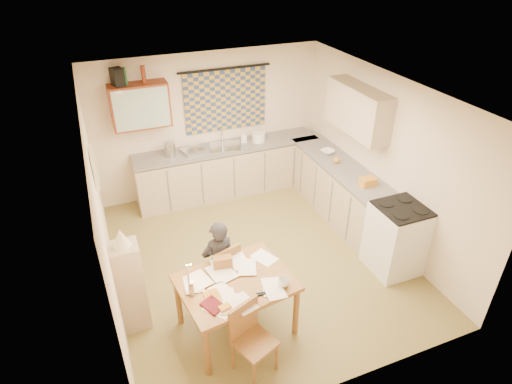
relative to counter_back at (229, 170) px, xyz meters
name	(u,v)px	position (x,y,z in m)	size (l,w,h in m)	color
floor	(258,258)	(-0.22, -1.95, -0.46)	(4.00, 4.50, 0.02)	olive
ceiling	(258,92)	(-0.22, -1.95, 2.06)	(4.00, 4.50, 0.02)	white
wall_back	(209,124)	(-0.22, 0.31, 0.80)	(4.00, 0.02, 2.50)	beige
wall_front	(351,300)	(-0.22, -4.21, 0.80)	(4.00, 0.02, 2.50)	beige
wall_left	(100,216)	(-2.23, -1.95, 0.80)	(0.02, 4.50, 2.50)	beige
wall_right	(384,159)	(1.79, -1.95, 0.80)	(0.02, 4.50, 2.50)	beige
window_blind	(226,101)	(0.08, 0.27, 1.20)	(1.45, 0.03, 1.05)	navy
curtain_rod	(225,69)	(0.08, 0.25, 1.75)	(0.04, 0.04, 1.60)	black
wall_cabinet	(140,106)	(-1.37, 0.13, 1.35)	(0.90, 0.34, 0.70)	#65240F
wall_cabinet_glass	(142,109)	(-1.37, -0.04, 1.35)	(0.84, 0.02, 0.64)	#99B2A5
upper_cabinet_right	(358,109)	(1.61, -1.40, 1.40)	(0.34, 1.30, 0.70)	tan
framed_print	(94,167)	(-2.19, -1.55, 1.25)	(0.04, 0.50, 0.40)	beige
print_canvas	(96,167)	(-2.17, -1.55, 1.25)	(0.01, 0.42, 0.32)	beige
counter_back	(229,170)	(0.00, 0.00, 0.00)	(3.30, 0.62, 0.92)	tan
counter_right	(347,197)	(1.48, -1.60, 0.00)	(0.62, 2.95, 0.92)	tan
stove	(397,238)	(1.48, -2.86, 0.06)	(0.66, 0.66, 1.02)	white
sink	(226,149)	(-0.04, 0.00, 0.43)	(0.55, 0.45, 0.10)	silver
tap	(222,135)	(-0.04, 0.18, 0.61)	(0.03, 0.03, 0.28)	silver
dish_rack	(192,150)	(-0.63, 0.00, 0.50)	(0.35, 0.30, 0.06)	silver
kettle	(170,149)	(-1.01, 0.00, 0.59)	(0.18, 0.18, 0.24)	silver
mixing_bowl	(258,137)	(0.58, 0.00, 0.55)	(0.24, 0.24, 0.16)	white
soap_bottle	(244,137)	(0.32, 0.05, 0.57)	(0.11, 0.11, 0.21)	white
bowl	(328,152)	(1.48, -0.89, 0.50)	(0.26, 0.26, 0.05)	white
orange_bag	(368,182)	(1.48, -2.05, 0.53)	(0.22, 0.16, 0.12)	#C68124
fruit_orange	(337,160)	(1.43, -1.26, 0.52)	(0.10, 0.10, 0.10)	#C68124
speaker	(117,77)	(-1.64, 0.13, 1.83)	(0.16, 0.20, 0.26)	black
bottle_green	(124,76)	(-1.54, 0.13, 1.83)	(0.07, 0.07, 0.26)	#195926
bottle_brown	(143,74)	(-1.26, 0.13, 1.83)	(0.07, 0.07, 0.26)	#65240F
dining_table	(236,305)	(-0.95, -3.08, -0.07)	(1.36, 1.11, 0.75)	brown
chair_far	(221,280)	(-0.96, -2.50, -0.18)	(0.50, 0.50, 0.87)	brown
chair_near	(254,351)	(-0.97, -3.68, -0.19)	(0.50, 0.50, 0.86)	brown
person	(219,262)	(-0.98, -2.53, 0.15)	(0.46, 0.33, 1.20)	black
shelf_stand	(131,287)	(-2.06, -2.55, 0.15)	(0.32, 0.30, 1.19)	tan
lampshade	(121,238)	(-2.06, -2.55, 0.85)	(0.20, 0.20, 0.22)	beige
letter_rack	(223,263)	(-1.02, -2.81, 0.38)	(0.22, 0.10, 0.16)	brown
mug	(284,282)	(-0.48, -3.34, 0.35)	(0.17, 0.17, 0.10)	white
magazine	(206,310)	(-1.38, -3.38, 0.31)	(0.26, 0.29, 0.02)	maroon
book	(205,299)	(-1.35, -3.22, 0.31)	(0.17, 0.23, 0.02)	#C68124
orange_box	(225,308)	(-1.20, -3.43, 0.32)	(0.12, 0.08, 0.04)	#C68124
eyeglasses	(261,294)	(-0.76, -3.38, 0.31)	(0.13, 0.04, 0.02)	black
candle_holder	(191,288)	(-1.46, -3.10, 0.39)	(0.06, 0.06, 0.18)	silver
candle	(188,273)	(-1.48, -3.07, 0.59)	(0.02, 0.02, 0.22)	white
candle_flame	(191,265)	(-1.44, -3.09, 0.71)	(0.02, 0.02, 0.02)	#FFCC66
papers	(233,282)	(-0.99, -3.09, 0.31)	(1.19, 0.99, 0.02)	white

